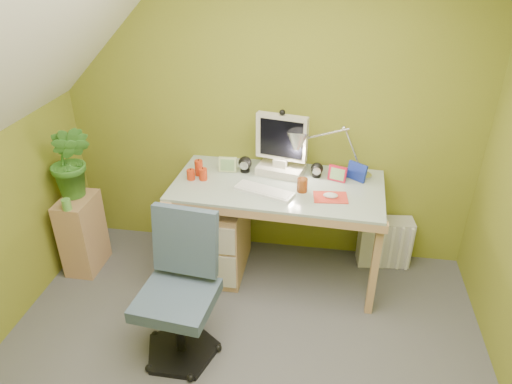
# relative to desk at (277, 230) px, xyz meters

# --- Properties ---
(wall_back) EXTENTS (3.20, 0.01, 2.40)m
(wall_back) POSITION_rel_desk_xyz_m (-0.13, 0.38, 0.80)
(wall_back) COLOR olive
(wall_back) RESTS_ON floor
(desk) EXTENTS (1.54, 0.82, 0.81)m
(desk) POSITION_rel_desk_xyz_m (0.00, 0.00, 0.00)
(desk) COLOR tan
(desk) RESTS_ON floor
(monitor) EXTENTS (0.41, 0.28, 0.51)m
(monitor) POSITION_rel_desk_xyz_m (0.00, 0.18, 0.66)
(monitor) COLOR beige
(monitor) RESTS_ON desk
(speaker_left) EXTENTS (0.11, 0.11, 0.12)m
(speaker_left) POSITION_rel_desk_xyz_m (-0.27, 0.16, 0.47)
(speaker_left) COLOR black
(speaker_left) RESTS_ON desk
(speaker_right) EXTENTS (0.09, 0.09, 0.11)m
(speaker_right) POSITION_rel_desk_xyz_m (0.27, 0.16, 0.46)
(speaker_right) COLOR black
(speaker_right) RESTS_ON desk
(keyboard) EXTENTS (0.44, 0.27, 0.02)m
(keyboard) POSITION_rel_desk_xyz_m (-0.08, -0.14, 0.41)
(keyboard) COLOR white
(keyboard) RESTS_ON desk
(mousepad) EXTENTS (0.25, 0.19, 0.01)m
(mousepad) POSITION_rel_desk_xyz_m (0.38, -0.14, 0.41)
(mousepad) COLOR red
(mousepad) RESTS_ON desk
(mouse) EXTENTS (0.11, 0.08, 0.03)m
(mouse) POSITION_rel_desk_xyz_m (0.38, -0.14, 0.42)
(mouse) COLOR silver
(mouse) RESTS_ON mousepad
(amber_tumbler) EXTENTS (0.08, 0.08, 0.10)m
(amber_tumbler) POSITION_rel_desk_xyz_m (0.18, -0.08, 0.45)
(amber_tumbler) COLOR #914315
(amber_tumbler) RESTS_ON desk
(candle_cluster) EXTENTS (0.17, 0.15, 0.12)m
(candle_cluster) POSITION_rel_desk_xyz_m (-0.60, 0.01, 0.46)
(candle_cluster) COLOR red
(candle_cluster) RESTS_ON desk
(photo_frame_red) EXTENTS (0.13, 0.06, 0.11)m
(photo_frame_red) POSITION_rel_desk_xyz_m (0.42, 0.12, 0.46)
(photo_frame_red) COLOR #AF122A
(photo_frame_red) RESTS_ON desk
(photo_frame_blue) EXTENTS (0.14, 0.11, 0.13)m
(photo_frame_blue) POSITION_rel_desk_xyz_m (0.56, 0.16, 0.47)
(photo_frame_blue) COLOR navy
(photo_frame_blue) RESTS_ON desk
(photo_frame_green) EXTENTS (0.14, 0.03, 0.12)m
(photo_frame_green) POSITION_rel_desk_xyz_m (-0.40, 0.14, 0.46)
(photo_frame_green) COLOR #B4CA8B
(photo_frame_green) RESTS_ON desk
(desk_lamp) EXTENTS (0.58, 0.30, 0.60)m
(desk_lamp) POSITION_rel_desk_xyz_m (0.45, 0.18, 0.70)
(desk_lamp) COLOR #BCBBC0
(desk_lamp) RESTS_ON desk
(side_ledge) EXTENTS (0.23, 0.36, 0.63)m
(side_ledge) POSITION_rel_desk_xyz_m (-1.53, -0.16, -0.09)
(side_ledge) COLOR tan
(side_ledge) RESTS_ON floor
(potted_plant) EXTENTS (0.33, 0.27, 0.59)m
(potted_plant) POSITION_rel_desk_xyz_m (-1.53, -0.11, 0.52)
(potted_plant) COLOR #397A28
(potted_plant) RESTS_ON side_ledge
(green_cup) EXTENTS (0.08, 0.08, 0.08)m
(green_cup) POSITION_rel_desk_xyz_m (-1.51, -0.31, 0.27)
(green_cup) COLOR #60A444
(green_cup) RESTS_ON side_ledge
(task_chair) EXTENTS (0.56, 0.56, 0.93)m
(task_chair) POSITION_rel_desk_xyz_m (-0.50, -0.92, 0.06)
(task_chair) COLOR #394A5E
(task_chair) RESTS_ON floor
(radiator) EXTENTS (0.43, 0.21, 0.41)m
(radiator) POSITION_rel_desk_xyz_m (0.85, 0.27, -0.20)
(radiator) COLOR silver
(radiator) RESTS_ON floor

